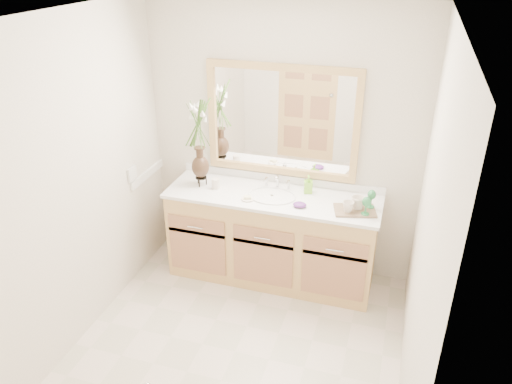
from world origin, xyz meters
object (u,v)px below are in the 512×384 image
(tray, at_px, (355,210))
(tumbler, at_px, (216,183))
(flower_vase, at_px, (198,131))
(soap_bottle, at_px, (308,185))

(tray, bearing_deg, tumbler, 162.41)
(flower_vase, height_order, tray, flower_vase)
(soap_bottle, bearing_deg, tray, -41.74)
(flower_vase, bearing_deg, tumbler, -8.29)
(flower_vase, bearing_deg, tray, -3.59)
(tumbler, xyz_separation_m, soap_bottle, (0.79, 0.16, 0.03))
(tray, bearing_deg, flower_vase, 161.84)
(soap_bottle, relative_size, tray, 0.44)
(soap_bottle, bearing_deg, flower_vase, 173.71)
(tumbler, bearing_deg, flower_vase, 171.71)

